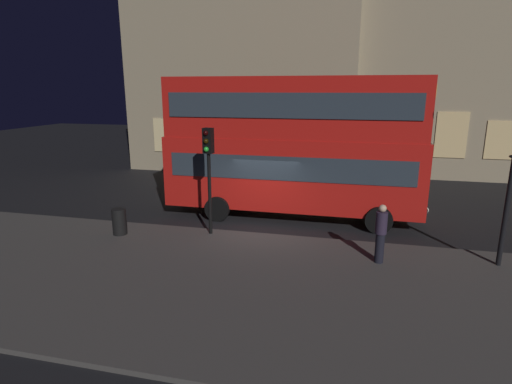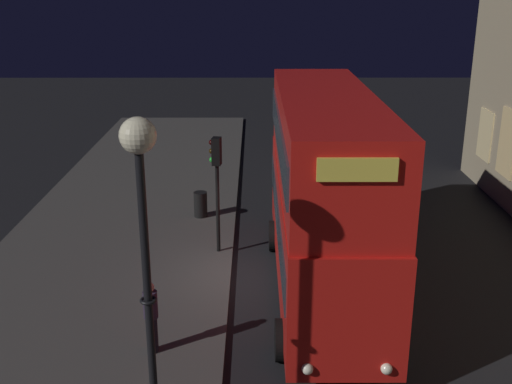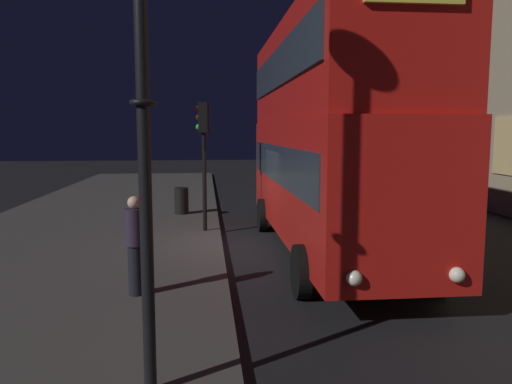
% 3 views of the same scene
% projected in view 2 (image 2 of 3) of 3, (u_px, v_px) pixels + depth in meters
% --- Properties ---
extents(ground_plane, '(80.00, 80.00, 0.00)m').
position_uv_depth(ground_plane, '(245.00, 277.00, 18.20)').
color(ground_plane, black).
extents(sidewalk_slab, '(44.00, 7.69, 0.12)m').
position_uv_depth(sidewalk_slab, '(100.00, 275.00, 18.17)').
color(sidewalk_slab, '#423F3D').
rests_on(sidewalk_slab, ground).
extents(double_decker_bus, '(10.08, 2.80, 5.52)m').
position_uv_depth(double_decker_bus, '(324.00, 187.00, 16.46)').
color(double_decker_bus, red).
rests_on(double_decker_bus, ground).
extents(traffic_light_near_kerb, '(0.36, 0.38, 3.70)m').
position_uv_depth(traffic_light_near_kerb, '(216.00, 170.00, 18.82)').
color(traffic_light_near_kerb, black).
rests_on(traffic_light_near_kerb, sidewalk_slab).
extents(street_lamp, '(0.57, 0.57, 6.22)m').
position_uv_depth(street_lamp, '(143.00, 210.00, 9.61)').
color(street_lamp, black).
rests_on(street_lamp, sidewalk_slab).
extents(pedestrian, '(0.33, 0.33, 1.76)m').
position_uv_depth(pedestrian, '(151.00, 316.00, 14.03)').
color(pedestrian, black).
rests_on(pedestrian, sidewalk_slab).
extents(litter_bin, '(0.48, 0.48, 0.92)m').
position_uv_depth(litter_bin, '(201.00, 204.00, 22.43)').
color(litter_bin, black).
rests_on(litter_bin, sidewalk_slab).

